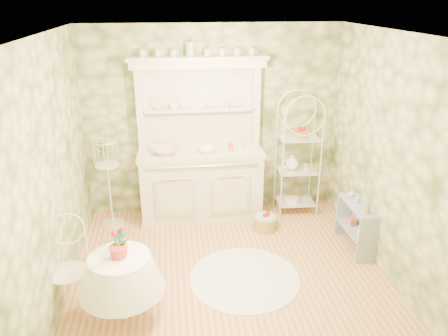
{
  "coord_description": "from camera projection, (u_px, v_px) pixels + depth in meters",
  "views": [
    {
      "loc": [
        -0.6,
        -4.21,
        3.04
      ],
      "look_at": [
        0.0,
        0.5,
        1.15
      ],
      "focal_mm": 35.0,
      "sensor_mm": 36.0,
      "label": 1
    }
  ],
  "objects": [
    {
      "name": "bowl_floral",
      "position": [
        166.0,
        153.0,
        5.98
      ],
      "size": [
        0.39,
        0.39,
        0.08
      ],
      "primitive_type": "imported",
      "rotation": [
        0.0,
        0.0,
        -0.17
      ],
      "color": "white",
      "rests_on": "kitchen_dresser"
    },
    {
      "name": "cafe_chair",
      "position": [
        69.0,
        274.0,
        4.38
      ],
      "size": [
        0.47,
        0.47,
        0.87
      ],
      "primitive_type": "cube",
      "rotation": [
        0.0,
        0.0,
        0.22
      ],
      "color": "white",
      "rests_on": "floor"
    },
    {
      "name": "wall_back",
      "position": [
        213.0,
        122.0,
        6.24
      ],
      "size": [
        3.6,
        3.6,
        0.0
      ],
      "primitive_type": "plane",
      "color": "beige",
      "rests_on": "floor"
    },
    {
      "name": "potted_geranium",
      "position": [
        120.0,
        244.0,
        4.12
      ],
      "size": [
        0.16,
        0.12,
        0.28
      ],
      "primitive_type": "imported",
      "rotation": [
        0.0,
        0.0,
        0.18
      ],
      "color": "#3F7238",
      "rests_on": "round_table"
    },
    {
      "name": "ceiling",
      "position": [
        231.0,
        34.0,
        4.08
      ],
      "size": [
        3.6,
        3.6,
        0.0
      ],
      "primitive_type": "plane",
      "color": "white",
      "rests_on": "floor"
    },
    {
      "name": "bottle_glass",
      "position": [
        351.0,
        194.0,
        5.63
      ],
      "size": [
        0.09,
        0.09,
        0.09
      ],
      "primitive_type": "imported",
      "rotation": [
        0.0,
        0.0,
        -0.31
      ],
      "color": "silver",
      "rests_on": "side_shelf"
    },
    {
      "name": "floor_basket",
      "position": [
        265.0,
        221.0,
        6.05
      ],
      "size": [
        0.48,
        0.48,
        0.25
      ],
      "primitive_type": "cylinder",
      "rotation": [
        0.0,
        0.0,
        0.29
      ],
      "color": "#AC8E4A",
      "rests_on": "floor"
    },
    {
      "name": "cup_right",
      "position": [
        227.0,
        106.0,
        6.04
      ],
      "size": [
        0.11,
        0.11,
        0.09
      ],
      "primitive_type": "imported",
      "rotation": [
        0.0,
        0.0,
        0.19
      ],
      "color": "white",
      "rests_on": "kitchen_dresser"
    },
    {
      "name": "cup_left",
      "position": [
        174.0,
        107.0,
        5.97
      ],
      "size": [
        0.13,
        0.13,
        0.1
      ],
      "primitive_type": "imported",
      "rotation": [
        0.0,
        0.0,
        0.07
      ],
      "color": "white",
      "rests_on": "kitchen_dresser"
    },
    {
      "name": "wall_right",
      "position": [
        392.0,
        160.0,
        4.79
      ],
      "size": [
        3.6,
        3.6,
        0.0
      ],
      "primitive_type": "plane",
      "color": "beige",
      "rests_on": "floor"
    },
    {
      "name": "bottle_amber",
      "position": [
        368.0,
        209.0,
        5.17
      ],
      "size": [
        0.06,
        0.06,
        0.15
      ],
      "primitive_type": "imported",
      "rotation": [
        0.0,
        0.0,
        -0.05
      ],
      "color": "#BB5D2C",
      "rests_on": "side_shelf"
    },
    {
      "name": "wall_left",
      "position": [
        52.0,
        176.0,
        4.37
      ],
      "size": [
        3.6,
        3.6,
        0.0
      ],
      "primitive_type": "plane",
      "color": "beige",
      "rests_on": "floor"
    },
    {
      "name": "bowl_white",
      "position": [
        207.0,
        152.0,
        6.04
      ],
      "size": [
        0.26,
        0.26,
        0.07
      ],
      "primitive_type": "imported",
      "rotation": [
        0.0,
        0.0,
        -0.14
      ],
      "color": "white",
      "rests_on": "kitchen_dresser"
    },
    {
      "name": "wall_front",
      "position": [
        267.0,
        266.0,
        2.92
      ],
      "size": [
        3.6,
        3.6,
        0.0
      ],
      "primitive_type": "plane",
      "color": "beige",
      "rests_on": "floor"
    },
    {
      "name": "side_shelf",
      "position": [
        356.0,
        227.0,
        5.54
      ],
      "size": [
        0.33,
        0.7,
        0.58
      ],
      "primitive_type": "cube",
      "rotation": [
        0.0,
        0.0,
        0.12
      ],
      "color": "#929DB3",
      "rests_on": "floor"
    },
    {
      "name": "bottle_blue",
      "position": [
        358.0,
        200.0,
        5.45
      ],
      "size": [
        0.06,
        0.06,
        0.1
      ],
      "primitive_type": "imported",
      "rotation": [
        0.0,
        0.0,
        0.2
      ],
      "color": "#7EADBE",
      "rests_on": "side_shelf"
    },
    {
      "name": "round_table",
      "position": [
        122.0,
        286.0,
        4.28
      ],
      "size": [
        0.86,
        0.86,
        0.78
      ],
      "primitive_type": "cylinder",
      "rotation": [
        0.0,
        0.0,
        -0.25
      ],
      "color": "white",
      "rests_on": "floor"
    },
    {
      "name": "bakers_rack",
      "position": [
        298.0,
        159.0,
        6.31
      ],
      "size": [
        0.53,
        0.4,
        1.66
      ],
      "primitive_type": "cube",
      "rotation": [
        0.0,
        0.0,
        -0.05
      ],
      "color": "white",
      "rests_on": "floor"
    },
    {
      "name": "floor",
      "position": [
        229.0,
        275.0,
        5.08
      ],
      "size": [
        3.6,
        3.6,
        0.0
      ],
      "primitive_type": "plane",
      "color": "tan",
      "rests_on": "ground"
    },
    {
      "name": "kitchen_dresser",
      "position": [
        200.0,
        142.0,
        6.03
      ],
      "size": [
        1.87,
        0.61,
        2.29
      ],
      "primitive_type": "cube",
      "color": "silver",
      "rests_on": "floor"
    },
    {
      "name": "lace_rug",
      "position": [
        245.0,
        278.0,
        5.02
      ],
      "size": [
        1.64,
        1.64,
        0.01
      ],
      "primitive_type": "cylinder",
      "rotation": [
        0.0,
        0.0,
        -0.35
      ],
      "color": "white",
      "rests_on": "floor"
    },
    {
      "name": "birdcage_stand",
      "position": [
        108.0,
        179.0,
        5.94
      ],
      "size": [
        0.33,
        0.33,
        1.4
      ],
      "primitive_type": "cube",
      "rotation": [
        0.0,
        0.0,
        -0.0
      ],
      "color": "white",
      "rests_on": "floor"
    }
  ]
}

